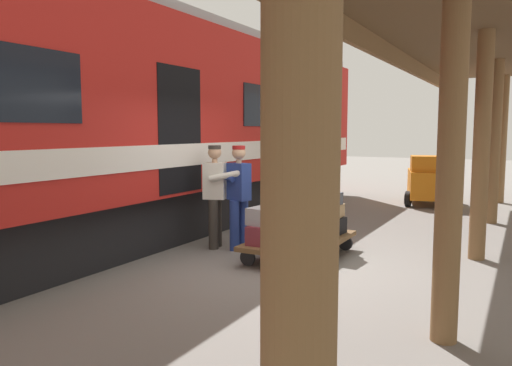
% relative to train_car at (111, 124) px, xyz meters
% --- Properties ---
extents(ground_plane, '(60.00, 60.00, 0.00)m').
position_rel_train_car_xyz_m(ground_plane, '(-3.45, -0.00, -2.06)').
color(ground_plane, slate).
extents(platform_canopy, '(3.20, 17.65, 3.56)m').
position_rel_train_car_xyz_m(platform_canopy, '(-5.71, -0.00, 1.21)').
color(platform_canopy, brown).
rests_on(platform_canopy, ground_plane).
extents(train_car, '(3.02, 16.76, 4.00)m').
position_rel_train_car_xyz_m(train_car, '(0.00, 0.00, 0.00)').
color(train_car, '#B21E19').
rests_on(train_car, ground_plane).
extents(luggage_cart, '(1.18, 1.97, 0.30)m').
position_rel_train_car_xyz_m(luggage_cart, '(-3.37, -0.48, -1.80)').
color(luggage_cart, brown).
rests_on(luggage_cart, ground_plane).
extents(suitcase_black_hardshell, '(0.48, 0.52, 0.25)m').
position_rel_train_car_xyz_m(suitcase_black_hardshell, '(-3.64, -1.02, -1.63)').
color(suitcase_black_hardshell, black).
rests_on(suitcase_black_hardshell, luggage_cart).
extents(suitcase_red_plastic, '(0.50, 0.55, 0.20)m').
position_rel_train_car_xyz_m(suitcase_red_plastic, '(-3.64, 0.06, -1.66)').
color(suitcase_red_plastic, '#AD231E').
rests_on(suitcase_red_plastic, luggage_cart).
extents(suitcase_cream_canvas, '(0.48, 0.61, 0.22)m').
position_rel_train_car_xyz_m(suitcase_cream_canvas, '(-3.10, -0.48, -1.65)').
color(suitcase_cream_canvas, beige).
rests_on(suitcase_cream_canvas, luggage_cart).
extents(suitcase_yellow_case, '(0.43, 0.65, 0.16)m').
position_rel_train_car_xyz_m(suitcase_yellow_case, '(-3.10, -1.02, -1.68)').
color(suitcase_yellow_case, gold).
rests_on(suitcase_yellow_case, luggage_cart).
extents(suitcase_olive_duffel, '(0.41, 0.53, 0.19)m').
position_rel_train_car_xyz_m(suitcase_olive_duffel, '(-3.64, -0.48, -1.66)').
color(suitcase_olive_duffel, brown).
rests_on(suitcase_olive_duffel, luggage_cart).
extents(suitcase_burgundy_valise, '(0.53, 0.63, 0.28)m').
position_rel_train_car_xyz_m(suitcase_burgundy_valise, '(-3.10, 0.06, -1.62)').
color(suitcase_burgundy_valise, maroon).
rests_on(suitcase_burgundy_valise, luggage_cart).
extents(suitcase_gray_aluminum, '(0.47, 0.55, 0.25)m').
position_rel_train_car_xyz_m(suitcase_gray_aluminum, '(-3.07, 0.04, -1.36)').
color(suitcase_gray_aluminum, '#9EA0A5').
rests_on(suitcase_gray_aluminum, suitcase_burgundy_valise).
extents(suitcase_tan_vintage, '(0.36, 0.54, 0.20)m').
position_rel_train_car_xyz_m(suitcase_tan_vintage, '(-3.64, -1.05, -1.40)').
color(suitcase_tan_vintage, tan).
rests_on(suitcase_tan_vintage, suitcase_black_hardshell).
extents(suitcase_brown_leather, '(0.43, 0.57, 0.21)m').
position_rel_train_car_xyz_m(suitcase_brown_leather, '(-3.09, -1.02, -1.49)').
color(suitcase_brown_leather, brown).
rests_on(suitcase_brown_leather, suitcase_yellow_case).
extents(suitcase_slate_roller, '(0.39, 0.51, 0.20)m').
position_rel_train_car_xyz_m(suitcase_slate_roller, '(-3.60, -1.02, -1.20)').
color(suitcase_slate_roller, '#4C515B').
rests_on(suitcase_slate_roller, suitcase_tan_vintage).
extents(suitcase_orange_carryall, '(0.41, 0.46, 0.23)m').
position_rel_train_car_xyz_m(suitcase_orange_carryall, '(-3.66, 0.03, -1.45)').
color(suitcase_orange_carryall, '#CC6B23').
rests_on(suitcase_orange_carryall, suitcase_red_plastic).
extents(porter_in_overalls, '(0.73, 0.55, 1.70)m').
position_rel_train_car_xyz_m(porter_in_overalls, '(-2.27, -0.49, -1.14)').
color(porter_in_overalls, navy).
rests_on(porter_in_overalls, ground_plane).
extents(porter_by_door, '(0.73, 0.55, 1.70)m').
position_rel_train_car_xyz_m(porter_by_door, '(-1.90, -0.41, -1.14)').
color(porter_by_door, '#332D28').
rests_on(porter_by_door, ground_plane).
extents(baggage_tug, '(1.49, 1.92, 1.30)m').
position_rel_train_car_xyz_m(baggage_tug, '(-4.20, -7.10, -1.43)').
color(baggage_tug, orange).
rests_on(baggage_tug, ground_plane).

